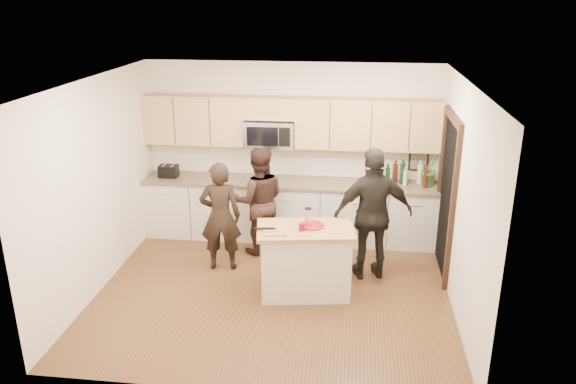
# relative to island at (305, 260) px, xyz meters

# --- Properties ---
(floor) EXTENTS (4.50, 4.50, 0.00)m
(floor) POSITION_rel_island_xyz_m (-0.40, -0.00, -0.45)
(floor) COLOR brown
(floor) RESTS_ON ground
(room_shell) EXTENTS (4.52, 4.02, 2.71)m
(room_shell) POSITION_rel_island_xyz_m (-0.40, -0.00, 1.28)
(room_shell) COLOR beige
(room_shell) RESTS_ON ground
(back_cabinetry) EXTENTS (4.50, 0.66, 0.94)m
(back_cabinetry) POSITION_rel_island_xyz_m (-0.40, 1.69, 0.02)
(back_cabinetry) COLOR beige
(back_cabinetry) RESTS_ON ground
(upper_cabinetry) EXTENTS (4.50, 0.33, 0.75)m
(upper_cabinetry) POSITION_rel_island_xyz_m (-0.37, 1.83, 1.39)
(upper_cabinetry) COLOR tan
(upper_cabinetry) RESTS_ON ground
(microwave) EXTENTS (0.76, 0.41, 0.40)m
(microwave) POSITION_rel_island_xyz_m (-0.71, 1.79, 1.20)
(microwave) COLOR silver
(microwave) RESTS_ON ground
(doorway) EXTENTS (0.06, 1.25, 2.20)m
(doorway) POSITION_rel_island_xyz_m (1.83, 0.90, 0.70)
(doorway) COLOR black
(doorway) RESTS_ON ground
(framed_picture) EXTENTS (0.30, 0.03, 0.38)m
(framed_picture) POSITION_rel_island_xyz_m (1.55, 1.98, 0.83)
(framed_picture) COLOR black
(framed_picture) RESTS_ON ground
(dish_towel) EXTENTS (0.34, 0.60, 0.48)m
(dish_towel) POSITION_rel_island_xyz_m (-1.35, 1.50, 0.35)
(dish_towel) COLOR white
(dish_towel) RESTS_ON ground
(island) EXTENTS (1.29, 0.88, 0.90)m
(island) POSITION_rel_island_xyz_m (0.00, 0.00, 0.00)
(island) COLOR beige
(island) RESTS_ON ground
(red_plate) EXTENTS (0.31, 0.31, 0.02)m
(red_plate) POSITION_rel_island_xyz_m (0.08, 0.07, 0.45)
(red_plate) COLOR maroon
(red_plate) RESTS_ON island
(box_grater) EXTENTS (0.08, 0.06, 0.23)m
(box_grater) POSITION_rel_island_xyz_m (0.03, 0.07, 0.58)
(box_grater) COLOR silver
(box_grater) RESTS_ON red_plate
(drink_glass) EXTENTS (0.07, 0.07, 0.10)m
(drink_glass) POSITION_rel_island_xyz_m (-0.04, -0.09, 0.50)
(drink_glass) COLOR maroon
(drink_glass) RESTS_ON island
(cutting_board) EXTENTS (0.32, 0.25, 0.02)m
(cutting_board) POSITION_rel_island_xyz_m (-0.35, -0.20, 0.46)
(cutting_board) COLOR #B5794B
(cutting_board) RESTS_ON island
(tongs) EXTENTS (0.26, 0.07, 0.02)m
(tongs) POSITION_rel_island_xyz_m (-0.48, -0.14, 0.47)
(tongs) COLOR black
(tongs) RESTS_ON cutting_board
(knife) EXTENTS (0.22, 0.06, 0.01)m
(knife) POSITION_rel_island_xyz_m (-0.36, -0.21, 0.47)
(knife) COLOR silver
(knife) RESTS_ON cutting_board
(toaster) EXTENTS (0.29, 0.20, 0.19)m
(toaster) POSITION_rel_island_xyz_m (-2.30, 1.67, 0.58)
(toaster) COLOR black
(toaster) RESTS_ON back_cabinetry
(bottle_cluster) EXTENTS (0.62, 0.27, 0.37)m
(bottle_cluster) POSITION_rel_island_xyz_m (1.36, 1.74, 0.66)
(bottle_cluster) COLOR black
(bottle_cluster) RESTS_ON back_cabinetry
(orchid) EXTENTS (0.37, 0.36, 0.52)m
(orchid) POSITION_rel_island_xyz_m (1.70, 1.72, 0.75)
(orchid) COLOR #39702D
(orchid) RESTS_ON back_cabinetry
(woman_left) EXTENTS (0.61, 0.45, 1.55)m
(woman_left) POSITION_rel_island_xyz_m (-1.22, 0.55, 0.32)
(woman_left) COLOR black
(woman_left) RESTS_ON ground
(woman_center) EXTENTS (0.90, 0.77, 1.61)m
(woman_center) POSITION_rel_island_xyz_m (-0.78, 1.13, 0.35)
(woman_center) COLOR black
(woman_center) RESTS_ON ground
(woman_right) EXTENTS (1.13, 0.68, 1.81)m
(woman_right) POSITION_rel_island_xyz_m (0.85, 0.55, 0.45)
(woman_right) COLOR black
(woman_right) RESTS_ON ground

